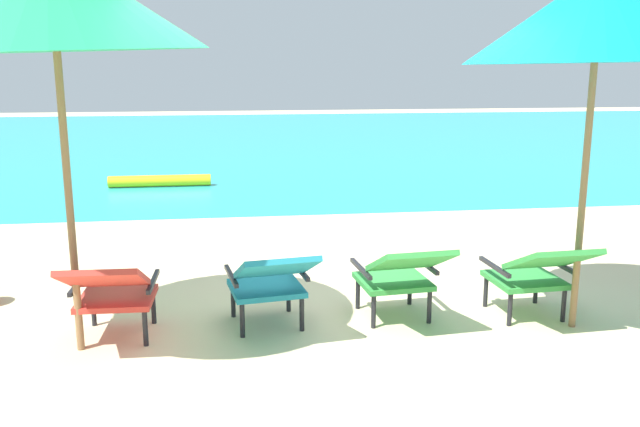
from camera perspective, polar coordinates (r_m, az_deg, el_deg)
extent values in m
plane|color=beige|center=(9.00, -3.07, 0.17)|extent=(40.00, 40.00, 0.00)
cube|color=#28B2B7|center=(17.61, -5.48, 6.20)|extent=(40.00, 18.00, 0.01)
cylinder|color=yellow|center=(11.08, -13.35, 2.70)|extent=(1.60, 0.18, 0.18)
cube|color=red|center=(5.08, -16.75, -6.88)|extent=(0.54, 0.52, 0.04)
cube|color=red|center=(4.66, -17.77, -5.23)|extent=(0.54, 0.53, 0.27)
cylinder|color=black|center=(5.37, -18.57, -7.65)|extent=(0.04, 0.04, 0.26)
cylinder|color=black|center=(5.29, -13.87, -7.66)|extent=(0.04, 0.04, 0.26)
cylinder|color=black|center=(4.99, -19.59, -9.29)|extent=(0.04, 0.04, 0.26)
cylinder|color=black|center=(4.90, -14.52, -9.34)|extent=(0.04, 0.04, 0.26)
cube|color=black|center=(5.10, -19.72, -5.59)|extent=(0.05, 0.50, 0.03)
cube|color=black|center=(5.00, -13.89, -5.57)|extent=(0.05, 0.50, 0.03)
cube|color=teal|center=(5.10, -4.56, -6.30)|extent=(0.59, 0.57, 0.04)
cube|color=teal|center=(4.67, -3.71, -4.58)|extent=(0.59, 0.58, 0.27)
cylinder|color=black|center=(5.31, -7.34, -7.31)|extent=(0.04, 0.04, 0.26)
cylinder|color=black|center=(5.38, -2.67, -6.92)|extent=(0.04, 0.04, 0.26)
cylinder|color=black|center=(4.92, -6.57, -8.92)|extent=(0.04, 0.04, 0.26)
cylinder|color=black|center=(5.00, -1.54, -8.47)|extent=(0.04, 0.04, 0.26)
cube|color=black|center=(5.02, -7.50, -5.24)|extent=(0.10, 0.50, 0.03)
cube|color=black|center=(5.11, -1.72, -4.79)|extent=(0.10, 0.50, 0.03)
cube|color=#338E3D|center=(5.27, 6.18, -5.70)|extent=(0.56, 0.54, 0.04)
cube|color=#338E3D|center=(4.86, 7.66, -3.99)|extent=(0.56, 0.56, 0.27)
cylinder|color=black|center=(5.44, 3.21, -6.72)|extent=(0.04, 0.04, 0.26)
cylinder|color=black|center=(5.58, 7.58, -6.33)|extent=(0.04, 0.04, 0.26)
cylinder|color=black|center=(5.06, 4.54, -8.23)|extent=(0.04, 0.04, 0.26)
cylinder|color=black|center=(5.21, 9.21, -7.77)|extent=(0.04, 0.04, 0.26)
cube|color=black|center=(5.16, 3.47, -4.66)|extent=(0.07, 0.50, 0.03)
cube|color=black|center=(5.32, 8.86, -4.24)|extent=(0.07, 0.50, 0.03)
cube|color=#338E3D|center=(5.51, 16.89, -5.36)|extent=(0.55, 0.53, 0.04)
cube|color=#338E3D|center=(5.13, 18.98, -3.69)|extent=(0.55, 0.54, 0.27)
cylinder|color=black|center=(5.64, 13.80, -6.37)|extent=(0.04, 0.04, 0.26)
cylinder|color=black|center=(5.83, 17.75, -5.98)|extent=(0.04, 0.04, 0.26)
cylinder|color=black|center=(5.28, 15.72, -7.78)|extent=(0.04, 0.04, 0.26)
cylinder|color=black|center=(5.49, 19.86, -7.29)|extent=(0.04, 0.04, 0.26)
cube|color=black|center=(5.36, 14.50, -4.37)|extent=(0.06, 0.50, 0.03)
cube|color=black|center=(5.60, 19.32, -3.96)|extent=(0.06, 0.50, 0.03)
cylinder|color=olive|center=(4.73, -20.37, 0.66)|extent=(0.05, 0.05, 2.03)
cylinder|color=olive|center=(5.20, 21.28, 1.23)|extent=(0.05, 0.05, 1.96)
cone|color=#0A93AD|center=(5.12, 22.43, 15.18)|extent=(2.54, 2.53, 0.65)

